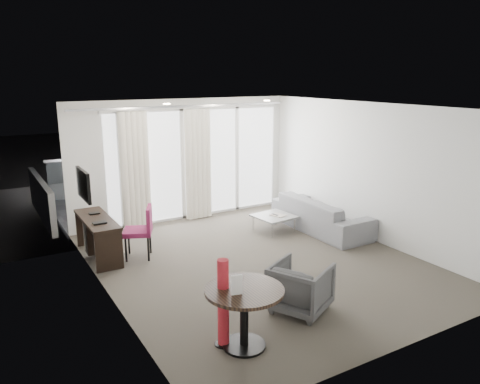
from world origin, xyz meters
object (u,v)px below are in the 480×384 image
sofa (321,214)px  rattan_chair_a (200,178)px  desk (98,238)px  red_lamp (223,303)px  rattan_chair_b (221,183)px  desk_chair (138,232)px  round_table (244,318)px  tub_armchair (300,287)px  coffee_table (274,223)px

sofa → rattan_chair_a: bearing=10.8°
desk → red_lamp: red_lamp is taller
desk → rattan_chair_b: (3.71, 2.43, 0.06)m
red_lamp → desk: bearing=99.2°
desk_chair → rattan_chair_b: (3.12, 2.81, -0.05)m
round_table → tub_armchair: 1.15m
tub_armchair → red_lamp: bearing=72.2°
round_table → sofa: (3.53, 2.85, -0.03)m
desk_chair → coffee_table: size_ratio=1.26×
desk → red_lamp: size_ratio=1.39×
coffee_table → rattan_chair_a: rattan_chair_a is taller
tub_armchair → coffee_table: (1.56, 2.90, -0.17)m
desk_chair → rattan_chair_b: desk_chair is taller
desk_chair → tub_armchair: bearing=-41.8°
tub_armchair → rattan_chair_b: 6.02m
desk_chair → round_table: 3.29m
desk_chair → sofa: size_ratio=0.40×
desk → tub_armchair: (1.85, -3.30, -0.02)m
desk → rattan_chair_a: (3.51, 3.23, 0.05)m
tub_armchair → rattan_chair_a: bearing=-41.5°
desk → sofa: (4.28, -0.82, -0.02)m
round_table → sofa: round_table is taller
desk → round_table: size_ratio=1.63×
desk → sofa: bearing=-10.8°
tub_armchair → rattan_chair_a: 6.74m
red_lamp → tub_armchair: size_ratio=1.46×
round_table → rattan_chair_b: rattan_chair_b is taller
round_table → tub_armchair: (1.09, 0.37, -0.03)m
desk → coffee_table: (3.41, -0.40, -0.19)m
desk_chair → rattan_chair_a: bearing=75.8°
tub_armchair → coffee_table: size_ratio=1.01×
desk_chair → desk: bearing=172.1°
desk_chair → coffee_table: 2.84m
red_lamp → rattan_chair_b: bearing=62.1°
round_table → desk_chair: bearing=92.9°
desk_chair → rattan_chair_b: size_ratio=1.13×
red_lamp → rattan_chair_b: size_ratio=1.32×
desk → sofa: desk is taller
red_lamp → sofa: size_ratio=0.47×
sofa → rattan_chair_a: rattan_chair_a is taller
coffee_table → rattan_chair_b: 2.85m
tub_armchair → sofa: same height
tub_armchair → desk: bearing=2.1°
desk → round_table: bearing=-78.3°
rattan_chair_b → red_lamp: bearing=-114.0°
round_table → coffee_table: (2.65, 3.27, -0.20)m
desk_chair → sofa: 3.72m
rattan_chair_b → rattan_chair_a: bearing=107.4°
coffee_table → desk: bearing=173.3°
coffee_table → rattan_chair_b: bearing=84.0°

